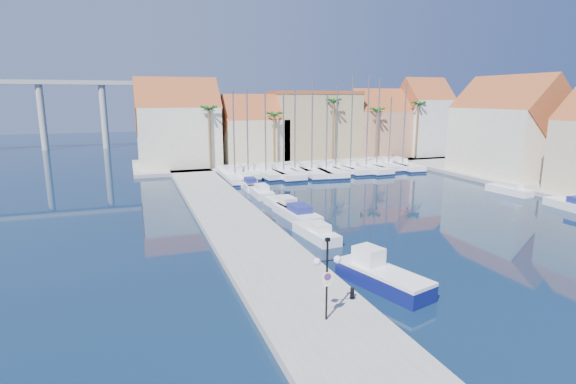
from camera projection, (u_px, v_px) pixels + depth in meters
The scene contains 40 objects.
ground at pixel (408, 263), 30.41m from camera, with size 260.00×260.00×0.00m, color black.
quay_west at pixel (234, 221), 39.86m from camera, with size 6.00×77.00×0.50m, color gray.
shore_north at pixel (297, 160), 77.88m from camera, with size 54.00×16.00×0.50m, color gray.
shore_east at pixel (561, 187), 54.65m from camera, with size 12.00×60.00×0.50m, color gray.
lamp_post at pixel (327, 266), 21.17m from camera, with size 1.41×0.42×4.15m.
bollard at pixel (352, 293), 23.98m from camera, with size 0.23×0.23×0.57m, color black.
fishing_boat at pixel (381, 275), 26.55m from camera, with size 3.67×6.49×2.16m.
motorboat_west_0 at pixel (317, 232), 35.62m from camera, with size 2.18×5.42×1.40m.
motorboat_west_1 at pixel (297, 213), 41.64m from camera, with size 2.64×7.04×1.40m.
motorboat_west_2 at pixel (284, 204), 44.90m from camera, with size 2.54×6.32×1.40m.
motorboat_west_3 at pixel (261, 191), 51.05m from camera, with size 1.92×5.72×1.40m.
motorboat_west_4 at pixel (249, 184), 55.28m from camera, with size 1.83×5.39×1.40m.
motorboat_west_5 at pixel (246, 179), 58.73m from camera, with size 2.73×6.73×1.40m.
motorboat_east_0 at pixel (575, 205), 44.44m from camera, with size 2.33×6.11×1.40m.
motorboat_east_1 at pixel (510, 190), 52.06m from camera, with size 2.36×5.42×1.40m.
sailboat_0 at pixel (234, 175), 61.33m from camera, with size 3.21×11.77×11.80m.
sailboat_1 at pixel (248, 172), 63.31m from camera, with size 2.74×8.50×12.16m.
sailboat_2 at pixel (264, 172), 63.68m from camera, with size 3.48×10.24×11.68m.
sailboat_3 at pixel (282, 172), 64.02m from camera, with size 3.18×11.88×11.40m.
sailboat_4 at pixel (293, 170), 65.64m from camera, with size 2.82×8.37×11.93m.
sailboat_5 at pixel (310, 170), 65.14m from camera, with size 3.96×11.74×13.62m.
sailboat_6 at pixel (325, 170), 65.81m from camera, with size 3.99×12.12×11.36m.
sailboat_7 at pixel (334, 168), 67.36m from camera, with size 3.00×9.05×12.53m.
sailboat_8 at pixel (348, 167), 67.76m from camera, with size 2.86×10.46×14.32m.
sailboat_9 at pixel (363, 167), 68.33m from camera, with size 3.92×11.64×14.08m.
sailboat_10 at pixel (375, 165), 69.92m from camera, with size 3.00×9.26×13.76m.
sailboat_11 at pixel (387, 165), 70.65m from camera, with size 2.61×9.23×11.03m.
sailboat_12 at pixel (400, 165), 70.58m from camera, with size 3.42×10.61×12.89m.
building_0 at pixel (178, 127), 69.11m from camera, with size 12.30×9.00×13.50m.
building_1 at pixel (253, 133), 73.29m from camera, with size 10.30×8.00×11.00m.
building_2 at pixel (313, 125), 77.61m from camera, with size 14.20×10.20×11.50m.
building_3 at pixel (377, 126), 80.70m from camera, with size 10.30×8.00×12.00m.
building_4 at pixel (423, 119), 82.49m from camera, with size 8.30×8.00×14.00m.
building_6 at pixel (508, 130), 61.65m from camera, with size 9.00×14.30×13.50m.
palm_0 at pixel (209, 111), 65.28m from camera, with size 2.60×2.60×10.15m.
palm_1 at pixel (274, 116), 68.75m from camera, with size 2.60×2.60×9.15m.
palm_2 at pixel (334, 103), 71.63m from camera, with size 2.60×2.60×11.15m.
palm_3 at pixel (377, 112), 74.54m from camera, with size 2.60×2.60×9.65m.
palm_4 at pixel (418, 106), 76.96m from camera, with size 2.60×2.60×10.65m.
viaduct at pixel (12, 101), 91.10m from camera, with size 48.00×2.20×14.45m.
Camera 1 is at (-17.30, -24.36, 11.06)m, focal length 28.00 mm.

